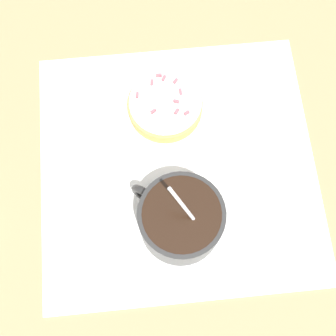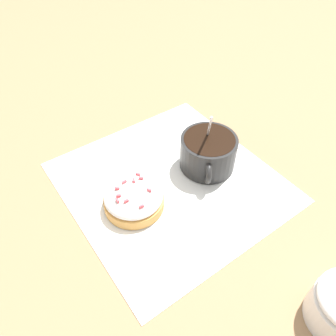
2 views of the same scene
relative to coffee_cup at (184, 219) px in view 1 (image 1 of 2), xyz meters
name	(u,v)px [view 1 (image 1 of 2)]	position (x,y,z in m)	size (l,w,h in m)	color
ground_plane	(178,165)	(-0.08, 0.00, -0.04)	(3.00, 3.00, 0.00)	#93704C
paper_napkin	(178,165)	(-0.08, 0.00, -0.03)	(0.35, 0.36, 0.00)	white
coffee_cup	(184,219)	(0.00, 0.00, 0.00)	(0.10, 0.11, 0.12)	black
frosted_pastry	(165,103)	(-0.15, -0.02, -0.02)	(0.09, 0.09, 0.04)	#D19347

